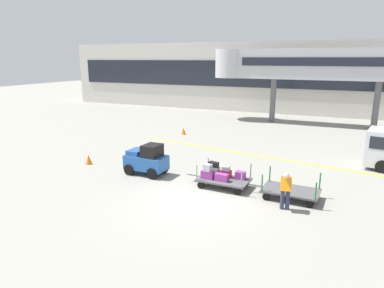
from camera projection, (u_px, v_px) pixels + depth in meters
ground_plane at (192, 203)px, 14.23m from camera, size 120.00×120.00×0.00m
apron_lead_line at (267, 157)px, 20.65m from camera, size 17.33×3.17×0.01m
terminal_building at (293, 78)px, 36.35m from camera, size 54.49×2.51×7.44m
jet_bridge at (304, 65)px, 30.02m from camera, size 17.44×3.00×6.55m
baggage_tug at (147, 160)px, 17.54m from camera, size 2.14×1.30×1.58m
baggage_cart_lead at (221, 176)px, 15.88m from camera, size 3.03×1.49×1.10m
baggage_cart_middle at (290, 191)px, 14.54m from camera, size 3.03×1.49×1.10m
baggage_handler at (286, 189)px, 13.35m from camera, size 0.47×0.49×1.56m
safety_cone_near at (89, 159)px, 19.31m from camera, size 0.36×0.36×0.55m
safety_cone_far at (183, 131)px, 26.85m from camera, size 0.36×0.36×0.55m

